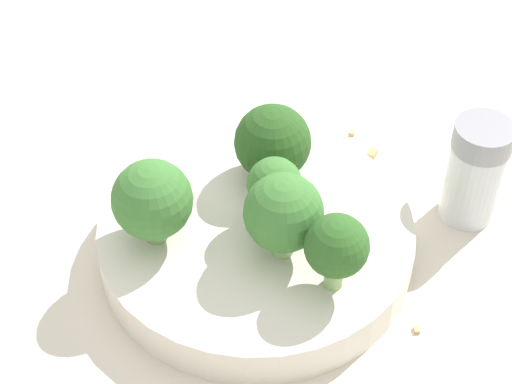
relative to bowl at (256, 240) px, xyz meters
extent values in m
plane|color=beige|center=(0.00, 0.00, -0.02)|extent=(3.00, 3.00, 0.00)
cylinder|color=silver|center=(0.00, 0.00, 0.00)|extent=(0.22, 0.22, 0.03)
cylinder|color=#7A9E5B|center=(0.05, 0.04, 0.03)|extent=(0.02, 0.02, 0.03)
sphere|color=#3D7533|center=(0.05, 0.04, 0.05)|extent=(0.05, 0.05, 0.05)
cylinder|color=#8EB770|center=(-0.03, 0.01, 0.03)|extent=(0.02, 0.02, 0.03)
sphere|color=#3D7533|center=(-0.03, 0.01, 0.05)|extent=(0.05, 0.05, 0.05)
cylinder|color=#8EB770|center=(-0.07, 0.02, 0.03)|extent=(0.01, 0.01, 0.03)
sphere|color=#2D5B23|center=(-0.07, 0.02, 0.05)|extent=(0.04, 0.04, 0.04)
cylinder|color=#84AD66|center=(-0.01, -0.01, 0.03)|extent=(0.02, 0.02, 0.03)
sphere|color=#3D7533|center=(-0.01, -0.01, 0.05)|extent=(0.04, 0.04, 0.04)
cylinder|color=#7A9E5B|center=(0.01, -0.05, 0.03)|extent=(0.02, 0.02, 0.02)
sphere|color=#28511E|center=(0.01, -0.05, 0.05)|extent=(0.05, 0.05, 0.05)
cylinder|color=silver|center=(-0.12, -0.10, 0.02)|extent=(0.04, 0.04, 0.06)
cylinder|color=gray|center=(-0.12, -0.10, 0.06)|extent=(0.04, 0.04, 0.02)
cube|color=tan|center=(-0.12, 0.01, -0.01)|extent=(0.01, 0.01, 0.01)
cube|color=tan|center=(-0.01, -0.15, -0.01)|extent=(0.01, 0.01, 0.01)
cube|color=tan|center=(-0.04, -0.13, -0.01)|extent=(0.01, 0.01, 0.01)
camera|label=1|loc=(-0.17, 0.36, 0.44)|focal=60.00mm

